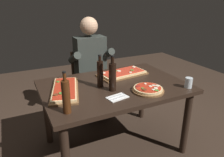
{
  "coord_description": "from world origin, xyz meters",
  "views": [
    {
      "loc": [
        -0.89,
        -1.76,
        1.56
      ],
      "look_at": [
        0.0,
        0.05,
        0.79
      ],
      "focal_mm": 34.53,
      "sensor_mm": 36.0,
      "label": 1
    }
  ],
  "objects": [
    {
      "name": "diner_chair",
      "position": [
        0.04,
        0.86,
        0.49
      ],
      "size": [
        0.44,
        0.44,
        0.87
      ],
      "color": "#3D2B1E",
      "rests_on": "ground_plane"
    },
    {
      "name": "pizza_rectangular_front",
      "position": [
        0.21,
        0.22,
        0.76
      ],
      "size": [
        0.57,
        0.33,
        0.05
      ],
      "color": "brown",
      "rests_on": "dining_table"
    },
    {
      "name": "napkin_cutlery_set",
      "position": [
        -0.11,
        -0.27,
        0.74
      ],
      "size": [
        0.2,
        0.14,
        0.01
      ],
      "color": "white",
      "rests_on": "dining_table"
    },
    {
      "name": "dining_table",
      "position": [
        0.0,
        0.0,
        0.64
      ],
      "size": [
        1.4,
        0.96,
        0.74
      ],
      "color": "black",
      "rests_on": "ground_plane"
    },
    {
      "name": "wine_bottle_dark",
      "position": [
        -0.56,
        -0.33,
        0.88
      ],
      "size": [
        0.06,
        0.06,
        0.33
      ],
      "color": "#47230F",
      "rests_on": "dining_table"
    },
    {
      "name": "tumbler_near_camera",
      "position": [
        0.61,
        -0.37,
        0.79
      ],
      "size": [
        0.07,
        0.07,
        0.1
      ],
      "color": "silver",
      "rests_on": "dining_table"
    },
    {
      "name": "pizza_rectangular_left",
      "position": [
        -0.48,
        0.06,
        0.76
      ],
      "size": [
        0.39,
        0.62,
        0.05
      ],
      "color": "brown",
      "rests_on": "dining_table"
    },
    {
      "name": "pizza_round_far",
      "position": [
        0.21,
        -0.27,
        0.76
      ],
      "size": [
        0.3,
        0.3,
        0.05
      ],
      "color": "brown",
      "rests_on": "dining_table"
    },
    {
      "name": "seated_diner",
      "position": [
        0.04,
        0.74,
        0.74
      ],
      "size": [
        0.53,
        0.41,
        1.33
      ],
      "color": "#23232D",
      "rests_on": "ground_plane"
    },
    {
      "name": "oil_bottle_amber",
      "position": [
        -0.07,
        -0.11,
        0.88
      ],
      "size": [
        0.07,
        0.07,
        0.34
      ],
      "color": "black",
      "rests_on": "dining_table"
    },
    {
      "name": "ground_plane",
      "position": [
        0.0,
        0.0,
        0.0
      ],
      "size": [
        6.4,
        6.4,
        0.0
      ],
      "primitive_type": "plane",
      "color": "#38281E"
    },
    {
      "name": "vinegar_bottle_green",
      "position": [
        -0.14,
        0.02,
        0.88
      ],
      "size": [
        0.06,
        0.06,
        0.32
      ],
      "color": "black",
      "rests_on": "dining_table"
    }
  ]
}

